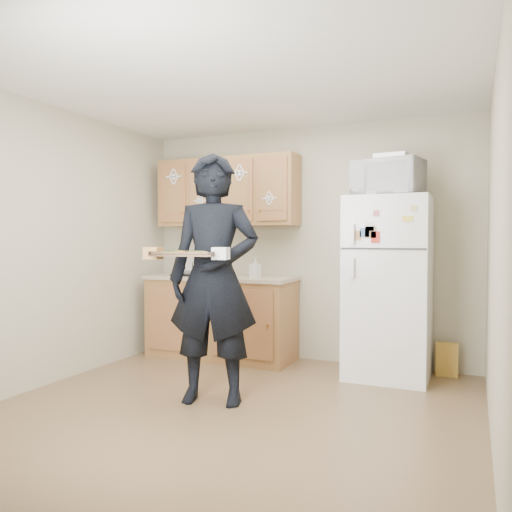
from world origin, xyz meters
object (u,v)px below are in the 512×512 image
Objects in this scene: dish_rack at (193,268)px; microwave at (388,178)px; refrigerator at (388,287)px; person at (214,279)px; baking_tray at (187,255)px.

microwave is at bearing -0.52° from dish_rack.
refrigerator is 4.19× the size of dish_rack.
person is 4.89× the size of dish_rack.
baking_tray is 1.80m from dish_rack.
microwave is at bearing 37.67° from baking_tray.
person is at bearing 62.41° from baking_tray.
microwave is 1.48× the size of dish_rack.
baking_tray is (-0.07, -0.29, 0.20)m from person.
refrigerator is 0.86× the size of person.
microwave is at bearing -96.86° from refrigerator.
refrigerator is at bearing 38.42° from baking_tray.
person reaches higher than dish_rack.
refrigerator is at bearing 94.69° from microwave.
person is at bearing -131.80° from refrigerator.
refrigerator is 1.75m from person.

